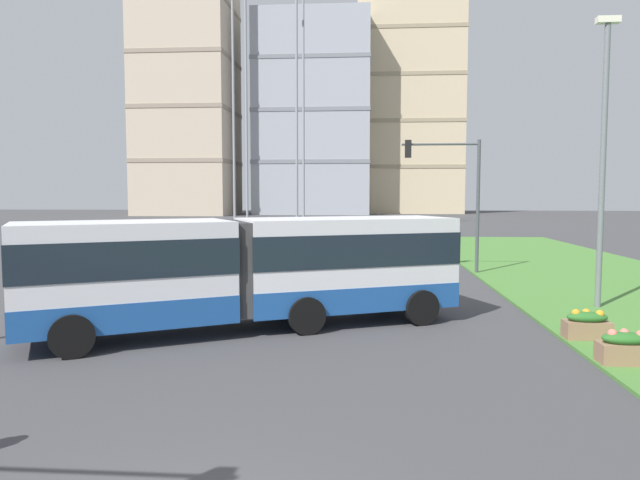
% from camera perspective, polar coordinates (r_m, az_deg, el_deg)
% --- Properties ---
extents(articulated_bus, '(11.65, 7.45, 3.00)m').
position_cam_1_polar(articulated_bus, '(16.05, -6.79, -2.81)').
color(articulated_bus, white).
rests_on(articulated_bus, ground).
extents(car_white_van, '(4.56, 2.37, 1.58)m').
position_cam_1_polar(car_white_van, '(31.49, -10.50, -0.93)').
color(car_white_van, silver).
rests_on(car_white_van, ground).
extents(flower_planter_2, '(1.10, 0.56, 0.74)m').
position_cam_1_polar(flower_planter_2, '(14.23, 27.60, -9.26)').
color(flower_planter_2, '#937051').
rests_on(flower_planter_2, grass_median).
extents(flower_planter_3, '(1.10, 0.56, 0.74)m').
position_cam_1_polar(flower_planter_3, '(16.20, 24.56, -7.53)').
color(flower_planter_3, '#937051').
rests_on(flower_planter_3, grass_median).
extents(traffic_light_far_right, '(3.58, 0.28, 6.16)m').
position_cam_1_polar(traffic_light_far_right, '(27.62, 12.86, 5.46)').
color(traffic_light_far_right, '#474C51').
rests_on(traffic_light_far_right, ground).
extents(streetlight_median, '(0.70, 0.28, 9.15)m').
position_cam_1_polar(streetlight_median, '(20.59, 25.87, 7.76)').
color(streetlight_median, slate).
rests_on(streetlight_median, ground).
extents(apartment_tower_west, '(16.58, 15.88, 54.33)m').
position_cam_1_polar(apartment_tower_west, '(111.74, -12.87, 16.51)').
color(apartment_tower_west, '#C6B299').
rests_on(apartment_tower_west, ground).
extents(apartment_tower_westcentre, '(21.26, 14.97, 36.47)m').
position_cam_1_polar(apartment_tower_westcentre, '(111.96, -0.65, 11.95)').
color(apartment_tower_westcentre, '#9EA3AD').
rests_on(apartment_tower_westcentre, ground).
extents(apartment_tower_centre, '(20.31, 15.06, 42.68)m').
position_cam_1_polar(apartment_tower_centre, '(119.75, 8.64, 12.91)').
color(apartment_tower_centre, beige).
rests_on(apartment_tower_centre, ground).
extents(transmission_pylon, '(9.00, 6.24, 37.99)m').
position_cam_1_polar(transmission_pylon, '(61.28, -4.94, 20.35)').
color(transmission_pylon, gray).
rests_on(transmission_pylon, ground).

